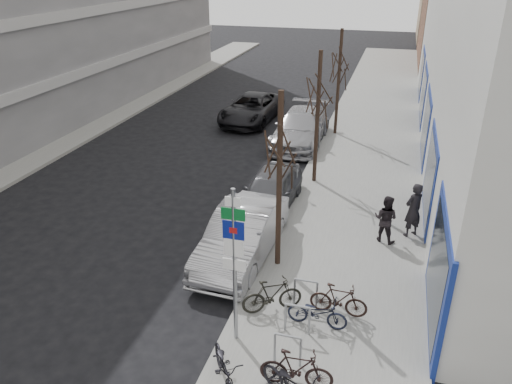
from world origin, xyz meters
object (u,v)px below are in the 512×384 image
Objects in this scene: bike_far_inner at (339,299)px; parked_car_front at (242,235)px; bike_near_left at (225,365)px; pedestrian_near at (413,210)px; bike_rack at (297,316)px; tree_mid at (319,87)px; tree_far at (340,57)px; parked_car_mid at (271,190)px; meter_mid at (297,176)px; pedestrian_far at (386,218)px; meter_back at (320,133)px; bike_mid_curb at (317,310)px; tree_near at (280,141)px; bike_far_curb at (293,383)px; highway_sign_pole at (234,258)px; meter_front at (259,248)px; bike_near_right at (296,369)px; parked_car_back at (300,128)px; lane_car at (252,108)px; bike_mid_inner at (272,295)px.

parked_car_front is at bearing 58.62° from bike_far_inner.
pedestrian_near reaches higher than bike_near_left.
tree_mid reaches higher than bike_rack.
tree_far is 9.85m from parked_car_mid.
meter_mid is at bearing 83.45° from parked_car_front.
bike_rack is 5.50m from pedestrian_far.
parked_car_front is (-0.75, -10.29, -0.10)m from meter_back.
meter_mid is 0.83× the size of bike_mid_curb.
meter_mid reaches higher than bike_mid_curb.
tree_near is 1.26× the size of parked_car_mid.
bike_mid_curb is 0.75m from bike_far_inner.
bike_far_curb is at bearing 171.65° from bike_far_inner.
highway_sign_pole is at bearing -93.26° from tree_near.
tree_near is 3.26m from meter_front.
meter_front and meter_mid have the same top height.
tree_far is at bearing 90.00° from tree_mid.
bike_near_right is at bearing -79.10° from bike_rack.
bike_far_inner is 13.65m from parked_car_back.
bike_near_right is (1.53, -11.12, -3.46)m from tree_mid.
tree_far is at bearing -110.44° from pedestrian_near.
meter_mid is (0.00, 5.50, 0.00)m from meter_front.
lane_car is (-4.55, 14.71, -0.15)m from meter_front.
bike_mid_curb is at bearing -131.10° from bike_mid_inner.
highway_sign_pole is 2.44× the size of bike_near_left.
meter_front is 4.38m from parked_car_mid.
parked_car_back reaches higher than parked_car_front.
bike_mid_curb is 0.93× the size of bike_mid_inner.
highway_sign_pole is 7.59m from parked_car_mid.
bike_rack is 0.41× the size of lane_car.
parked_car_front is 14.51m from lane_car.
bike_near_right is at bearing 32.26° from bike_far_curb.
bike_rack is (1.40, 0.61, -1.80)m from highway_sign_pole.
bike_far_inner is at bearing 94.89° from pedestrian_far.
tree_far reaches higher than bike_near_right.
lane_car is (-6.63, 16.73, 0.15)m from bike_mid_curb.
highway_sign_pole is 0.76× the size of lane_car.
bike_rack is at bearing -66.37° from lane_car.
meter_back reaches higher than bike_mid_inner.
highway_sign_pole is 0.76× the size of tree_near.
meter_front is 5.50m from pedestrian_near.
meter_front is 0.23× the size of lane_car.
tree_near is at bearing -90.00° from tree_far.
bike_far_inner is 0.27× the size of lane_car.
highway_sign_pole is at bearing -84.35° from parked_car_back.
meter_mid reaches higher than bike_mid_inner.
parked_car_mid is (-1.60, 6.07, 0.09)m from bike_mid_inner.
bike_rack is at bearing 133.41° from bike_mid_curb.
bike_near_left is 2.94m from bike_mid_curb.
lane_car reaches higher than bike_far_inner.
tree_mid is 1.00× the size of tree_far.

